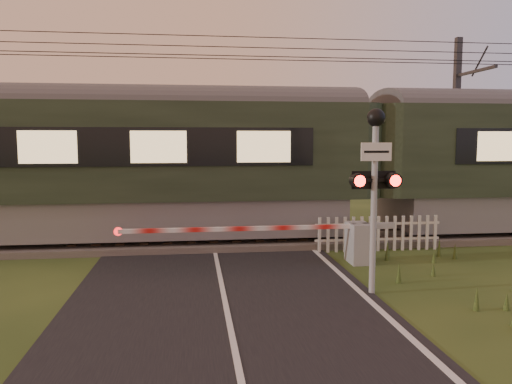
{
  "coord_description": "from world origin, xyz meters",
  "views": [
    {
      "loc": [
        -0.58,
        -8.5,
        3.09
      ],
      "look_at": [
        0.91,
        3.2,
        1.85
      ],
      "focal_mm": 35.0,
      "sensor_mm": 36.0,
      "label": 1
    }
  ],
  "objects": [
    {
      "name": "ground",
      "position": [
        0.0,
        0.0,
        0.0
      ],
      "size": [
        160.0,
        160.0,
        0.0
      ],
      "primitive_type": "plane",
      "color": "#223815",
      "rests_on": "ground"
    },
    {
      "name": "road",
      "position": [
        0.02,
        -0.23,
        0.01
      ],
      "size": [
        6.0,
        140.0,
        0.03
      ],
      "color": "black",
      "rests_on": "ground"
    },
    {
      "name": "track_bed",
      "position": [
        0.0,
        6.5,
        0.07
      ],
      "size": [
        140.0,
        3.4,
        0.39
      ],
      "color": "#47423D",
      "rests_on": "ground"
    },
    {
      "name": "overhead_wires",
      "position": [
        0.0,
        6.5,
        5.72
      ],
      "size": [
        120.0,
        0.62,
        0.62
      ],
      "color": "black",
      "rests_on": "ground"
    },
    {
      "name": "train",
      "position": [
        4.79,
        6.5,
        2.44
      ],
      "size": [
        46.4,
        3.2,
        4.33
      ],
      "color": "slate",
      "rests_on": "ground"
    },
    {
      "name": "boom_gate",
      "position": [
        3.18,
        3.41,
        0.57
      ],
      "size": [
        6.9,
        0.78,
        1.03
      ],
      "color": "gray",
      "rests_on": "ground"
    },
    {
      "name": "crossing_signal",
      "position": [
        2.98,
        0.92,
        2.54
      ],
      "size": [
        0.94,
        0.37,
        3.69
      ],
      "color": "gray",
      "rests_on": "ground"
    },
    {
      "name": "picket_fence",
      "position": [
        4.51,
        4.6,
        0.49
      ],
      "size": [
        3.58,
        0.08,
        0.98
      ],
      "color": "silver",
      "rests_on": "ground"
    },
    {
      "name": "catenary_mast",
      "position": [
        8.97,
        8.72,
        3.51
      ],
      "size": [
        0.21,
        2.46,
        6.74
      ],
      "color": "#2D2D30",
      "rests_on": "ground"
    }
  ]
}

